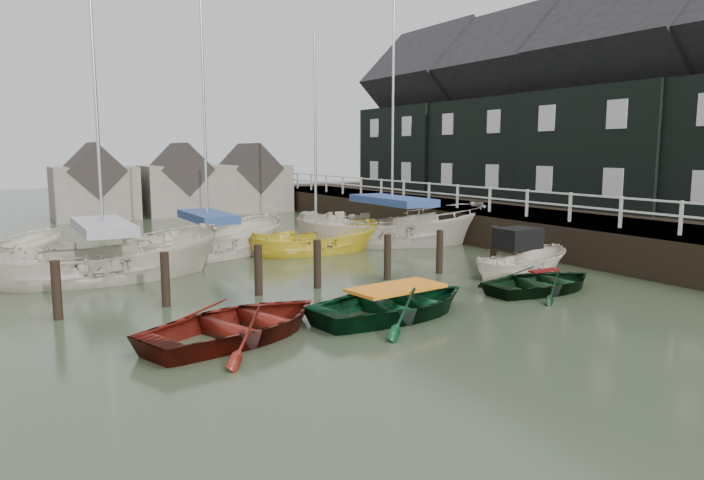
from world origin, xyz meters
TOP-DOWN VIEW (x-y plane):
  - ground at (0.00, 0.00)m, footprint 120.00×120.00m
  - pier at (9.48, 10.00)m, footprint 3.04×32.00m
  - land_strip at (15.00, 10.00)m, footprint 14.00×38.00m
  - quay_houses at (14.99, 8.66)m, footprint 6.52×28.14m
  - mooring_pilings at (-1.11, 3.00)m, footprint 13.72×0.22m
  - far_sheds at (0.83, 26.00)m, footprint 14.00×4.08m
  - rowboat_red at (-4.81, -0.53)m, footprint 5.25×4.48m
  - rowboat_green at (-0.96, -0.69)m, footprint 4.89×3.78m
  - rowboat_dkgreen at (4.17, -0.51)m, footprint 3.84×2.78m
  - motorboat at (5.22, 1.43)m, footprint 3.72×1.50m
  - sailboat_a at (-6.28, 7.39)m, footprint 7.19×2.85m
  - sailboat_b at (-2.29, 9.80)m, footprint 6.93×3.97m
  - sailboat_c at (1.63, 8.71)m, footprint 5.52×2.28m
  - sailboat_d at (5.45, 9.15)m, footprint 8.66×6.11m

SIDE VIEW (x-z plane):
  - ground at x=0.00m, z-range 0.00..0.00m
  - land_strip at x=15.00m, z-range -0.75..0.75m
  - rowboat_red at x=-4.81m, z-range -0.46..0.46m
  - rowboat_green at x=-0.96m, z-range -0.47..0.47m
  - rowboat_dkgreen at x=4.17m, z-range -0.39..0.39m
  - sailboat_c at x=1.63m, z-range -4.67..4.70m
  - sailboat_d at x=5.45m, z-range -5.94..6.06m
  - sailboat_a at x=-6.28m, z-range -5.55..5.66m
  - sailboat_b at x=-2.29m, z-range -5.95..6.08m
  - motorboat at x=5.22m, z-range -0.98..1.22m
  - mooring_pilings at x=-1.11m, z-range -0.40..1.40m
  - pier at x=9.48m, z-range -0.64..2.06m
  - far_sheds at x=0.83m, z-range -0.34..4.06m
  - quay_houses at x=14.99m, z-range 0.68..10.68m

